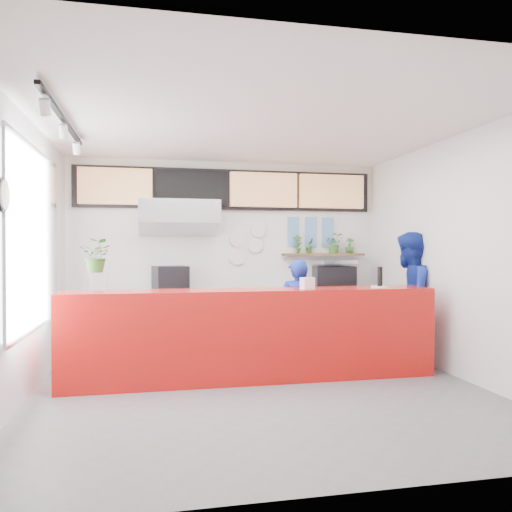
# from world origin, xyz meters

# --- Properties ---
(floor) EXTENTS (5.00, 5.00, 0.00)m
(floor) POSITION_xyz_m (0.00, 0.00, 0.00)
(floor) COLOR slate
(floor) RESTS_ON ground
(ceiling) EXTENTS (5.00, 5.00, 0.00)m
(ceiling) POSITION_xyz_m (0.00, 0.00, 3.00)
(ceiling) COLOR silver
(wall_back) EXTENTS (5.00, 0.00, 5.00)m
(wall_back) POSITION_xyz_m (0.00, 2.50, 1.50)
(wall_back) COLOR white
(wall_back) RESTS_ON ground
(wall_left) EXTENTS (0.00, 5.00, 5.00)m
(wall_left) POSITION_xyz_m (-2.50, 0.00, 1.50)
(wall_left) COLOR white
(wall_left) RESTS_ON ground
(wall_right) EXTENTS (0.00, 5.00, 5.00)m
(wall_right) POSITION_xyz_m (2.50, 0.00, 1.50)
(wall_right) COLOR white
(wall_right) RESTS_ON ground
(service_counter) EXTENTS (4.50, 0.60, 1.10)m
(service_counter) POSITION_xyz_m (0.00, 0.40, 0.55)
(service_counter) COLOR #B8110D
(service_counter) RESTS_ON ground
(cream_band) EXTENTS (5.00, 0.02, 0.80)m
(cream_band) POSITION_xyz_m (0.00, 2.49, 2.60)
(cream_band) COLOR beige
(cream_band) RESTS_ON wall_back
(prep_bench) EXTENTS (1.80, 0.60, 0.90)m
(prep_bench) POSITION_xyz_m (-0.80, 2.20, 0.45)
(prep_bench) COLOR #B2B5BA
(prep_bench) RESTS_ON ground
(panini_oven) EXTENTS (0.57, 0.57, 0.43)m
(panini_oven) POSITION_xyz_m (-0.93, 2.20, 1.12)
(panini_oven) COLOR black
(panini_oven) RESTS_ON prep_bench
(extraction_hood) EXTENTS (1.20, 0.70, 0.35)m
(extraction_hood) POSITION_xyz_m (-0.80, 2.15, 2.15)
(extraction_hood) COLOR #B2B5BA
(extraction_hood) RESTS_ON ceiling
(hood_lip) EXTENTS (1.20, 0.69, 0.31)m
(hood_lip) POSITION_xyz_m (-0.80, 2.15, 1.95)
(hood_lip) COLOR #B2B5BA
(hood_lip) RESTS_ON ceiling
(right_bench) EXTENTS (1.80, 0.60, 0.90)m
(right_bench) POSITION_xyz_m (1.50, 2.20, 0.45)
(right_bench) COLOR #B2B5BA
(right_bench) RESTS_ON ground
(espresso_machine) EXTENTS (0.69, 0.54, 0.41)m
(espresso_machine) POSITION_xyz_m (1.71, 2.20, 1.11)
(espresso_machine) COLOR black
(espresso_machine) RESTS_ON right_bench
(espresso_tray) EXTENTS (0.71, 0.55, 0.06)m
(espresso_tray) POSITION_xyz_m (1.71, 2.20, 1.38)
(espresso_tray) COLOR #B3B7BB
(espresso_tray) RESTS_ON espresso_machine
(herb_shelf) EXTENTS (1.40, 0.18, 0.04)m
(herb_shelf) POSITION_xyz_m (1.60, 2.40, 1.50)
(herb_shelf) COLOR brown
(herb_shelf) RESTS_ON wall_back
(menu_board_far_left) EXTENTS (1.10, 0.10, 0.55)m
(menu_board_far_left) POSITION_xyz_m (-1.75, 2.38, 2.55)
(menu_board_far_left) COLOR tan
(menu_board_far_left) RESTS_ON wall_back
(menu_board_mid_left) EXTENTS (1.10, 0.10, 0.55)m
(menu_board_mid_left) POSITION_xyz_m (-0.59, 2.38, 2.55)
(menu_board_mid_left) COLOR black
(menu_board_mid_left) RESTS_ON wall_back
(menu_board_mid_right) EXTENTS (1.10, 0.10, 0.55)m
(menu_board_mid_right) POSITION_xyz_m (0.57, 2.38, 2.55)
(menu_board_mid_right) COLOR tan
(menu_board_mid_right) RESTS_ON wall_back
(menu_board_far_right) EXTENTS (1.10, 0.10, 0.55)m
(menu_board_far_right) POSITION_xyz_m (1.73, 2.38, 2.55)
(menu_board_far_right) COLOR tan
(menu_board_far_right) RESTS_ON wall_back
(soffit) EXTENTS (4.80, 0.04, 0.65)m
(soffit) POSITION_xyz_m (0.00, 2.46, 2.55)
(soffit) COLOR black
(soffit) RESTS_ON wall_back
(window_pane) EXTENTS (0.04, 2.20, 1.90)m
(window_pane) POSITION_xyz_m (-2.47, 0.30, 1.70)
(window_pane) COLOR silver
(window_pane) RESTS_ON wall_left
(window_frame) EXTENTS (0.03, 2.30, 2.00)m
(window_frame) POSITION_xyz_m (-2.45, 0.30, 1.70)
(window_frame) COLOR #B2B5BA
(window_frame) RESTS_ON wall_left
(wall_clock_rim) EXTENTS (0.05, 0.30, 0.30)m
(wall_clock_rim) POSITION_xyz_m (-2.46, -0.90, 2.05)
(wall_clock_rim) COLOR black
(wall_clock_rim) RESTS_ON wall_left
(wall_clock_face) EXTENTS (0.02, 0.26, 0.26)m
(wall_clock_face) POSITION_xyz_m (-2.43, -0.90, 2.05)
(wall_clock_face) COLOR white
(wall_clock_face) RESTS_ON wall_left
(track_rail) EXTENTS (0.05, 2.40, 0.04)m
(track_rail) POSITION_xyz_m (-2.10, 0.00, 2.94)
(track_rail) COLOR black
(track_rail) RESTS_ON ceiling
(dec_plate_a) EXTENTS (0.24, 0.03, 0.24)m
(dec_plate_a) POSITION_xyz_m (0.15, 2.47, 1.75)
(dec_plate_a) COLOR silver
(dec_plate_a) RESTS_ON wall_back
(dec_plate_b) EXTENTS (0.24, 0.03, 0.24)m
(dec_plate_b) POSITION_xyz_m (0.45, 2.47, 1.65)
(dec_plate_b) COLOR silver
(dec_plate_b) RESTS_ON wall_back
(dec_plate_c) EXTENTS (0.24, 0.03, 0.24)m
(dec_plate_c) POSITION_xyz_m (0.15, 2.47, 1.45)
(dec_plate_c) COLOR silver
(dec_plate_c) RESTS_ON wall_back
(dec_plate_d) EXTENTS (0.24, 0.03, 0.24)m
(dec_plate_d) POSITION_xyz_m (0.50, 2.47, 1.90)
(dec_plate_d) COLOR silver
(dec_plate_d) RESTS_ON wall_back
(photo_frame_a) EXTENTS (0.20, 0.02, 0.25)m
(photo_frame_a) POSITION_xyz_m (1.10, 2.48, 2.00)
(photo_frame_a) COLOR #598CBF
(photo_frame_a) RESTS_ON wall_back
(photo_frame_b) EXTENTS (0.20, 0.02, 0.25)m
(photo_frame_b) POSITION_xyz_m (1.40, 2.48, 2.00)
(photo_frame_b) COLOR #598CBF
(photo_frame_b) RESTS_ON wall_back
(photo_frame_c) EXTENTS (0.20, 0.02, 0.25)m
(photo_frame_c) POSITION_xyz_m (1.70, 2.48, 2.00)
(photo_frame_c) COLOR #598CBF
(photo_frame_c) RESTS_ON wall_back
(photo_frame_d) EXTENTS (0.20, 0.02, 0.25)m
(photo_frame_d) POSITION_xyz_m (1.10, 2.48, 1.75)
(photo_frame_d) COLOR #598CBF
(photo_frame_d) RESTS_ON wall_back
(photo_frame_e) EXTENTS (0.20, 0.02, 0.25)m
(photo_frame_e) POSITION_xyz_m (1.40, 2.48, 1.75)
(photo_frame_e) COLOR #598CBF
(photo_frame_e) RESTS_ON wall_back
(photo_frame_f) EXTENTS (0.20, 0.02, 0.25)m
(photo_frame_f) POSITION_xyz_m (1.70, 2.48, 1.75)
(photo_frame_f) COLOR #598CBF
(photo_frame_f) RESTS_ON wall_back
(staff_center) EXTENTS (0.59, 0.45, 1.45)m
(staff_center) POSITION_xyz_m (0.74, 1.02, 0.72)
(staff_center) COLOR navy
(staff_center) RESTS_ON ground
(staff_right) EXTENTS (1.13, 1.10, 1.83)m
(staff_right) POSITION_xyz_m (2.36, 0.94, 0.92)
(staff_right) COLOR navy
(staff_right) RESTS_ON ground
(herb_a) EXTENTS (0.17, 0.12, 0.31)m
(herb_a) POSITION_xyz_m (1.15, 2.40, 1.68)
(herb_a) COLOR #336623
(herb_a) RESTS_ON herb_shelf
(herb_b) EXTENTS (0.18, 0.16, 0.26)m
(herb_b) POSITION_xyz_m (1.36, 2.40, 1.65)
(herb_b) COLOR #336623
(herb_b) RESTS_ON herb_shelf
(herb_c) EXTENTS (0.35, 0.32, 0.33)m
(herb_c) POSITION_xyz_m (1.79, 2.40, 1.69)
(herb_c) COLOR #336623
(herb_c) RESTS_ON herb_shelf
(herb_d) EXTENTS (0.17, 0.16, 0.26)m
(herb_d) POSITION_xyz_m (2.06, 2.40, 1.65)
(herb_d) COLOR #336623
(herb_d) RESTS_ON herb_shelf
(glass_vase) EXTENTS (0.22, 0.22, 0.22)m
(glass_vase) POSITION_xyz_m (-1.81, 0.37, 1.21)
(glass_vase) COLOR silver
(glass_vase) RESTS_ON service_counter
(basil_vase) EXTENTS (0.41, 0.38, 0.39)m
(basil_vase) POSITION_xyz_m (-1.81, 0.37, 1.51)
(basil_vase) COLOR #336623
(basil_vase) RESTS_ON glass_vase
(napkin_holder) EXTENTS (0.18, 0.15, 0.14)m
(napkin_holder) POSITION_xyz_m (0.66, 0.32, 1.17)
(napkin_holder) COLOR white
(napkin_holder) RESTS_ON service_counter
(white_plate) EXTENTS (0.24, 0.24, 0.02)m
(white_plate) POSITION_xyz_m (1.64, 0.37, 1.11)
(white_plate) COLOR white
(white_plate) RESTS_ON service_counter
(pepper_mill) EXTENTS (0.07, 0.07, 0.25)m
(pepper_mill) POSITION_xyz_m (1.64, 0.37, 1.24)
(pepper_mill) COLOR black
(pepper_mill) RESTS_ON white_plate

